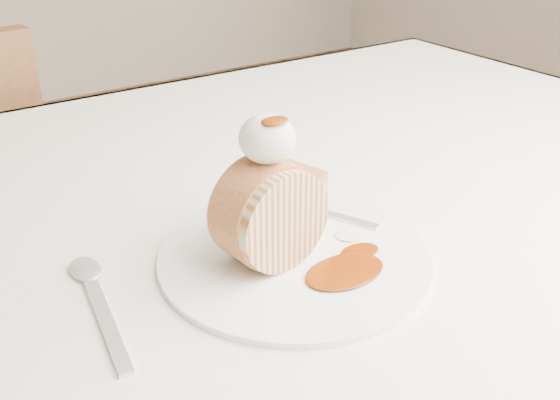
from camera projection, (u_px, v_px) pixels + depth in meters
table at (258, 253)px, 0.77m from camera, size 1.40×0.90×0.75m
plate at (294, 256)px, 0.60m from camera, size 0.32×0.32×0.01m
roulade_slice at (270, 214)px, 0.56m from camera, size 0.10×0.06×0.10m
cake_chunk at (290, 202)px, 0.64m from camera, size 0.07×0.07×0.05m
whipped_cream at (267, 139)px, 0.54m from camera, size 0.05×0.05×0.04m
caramel_drizzle at (275, 114)px, 0.52m from camera, size 0.03×0.02×0.01m
caramel_pool at (345, 271)px, 0.56m from camera, size 0.09×0.07×0.00m
fork at (330, 214)px, 0.66m from camera, size 0.08×0.15×0.00m
spoon at (107, 324)px, 0.51m from camera, size 0.05×0.16×0.00m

